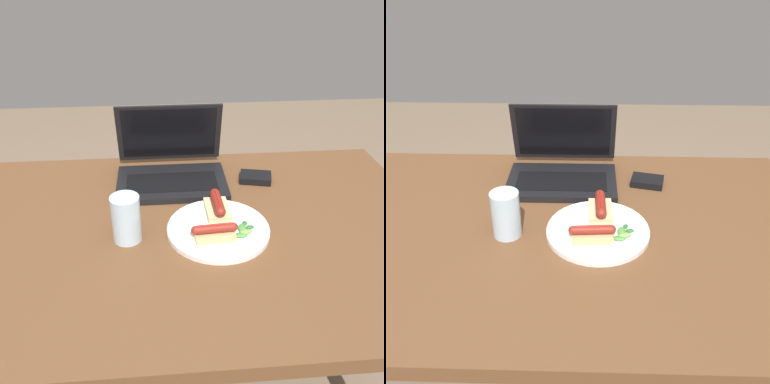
% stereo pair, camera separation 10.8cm
% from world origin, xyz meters
% --- Properties ---
extents(desk, '(1.39, 0.82, 0.71)m').
position_xyz_m(desk, '(0.00, 0.00, 0.63)').
color(desk, brown).
rests_on(desk, ground_plane).
extents(laptop, '(0.31, 0.25, 0.21)m').
position_xyz_m(laptop, '(0.03, 0.25, 0.75)').
color(laptop, black).
rests_on(laptop, desk).
extents(plate, '(0.25, 0.25, 0.02)m').
position_xyz_m(plate, '(0.14, -0.02, 0.72)').
color(plate, white).
rests_on(plate, desk).
extents(sausage_toast_left, '(0.11, 0.06, 0.04)m').
position_xyz_m(sausage_toast_left, '(0.12, -0.06, 0.74)').
color(sausage_toast_left, tan).
rests_on(sausage_toast_left, plate).
extents(sausage_toast_middle, '(0.06, 0.12, 0.04)m').
position_xyz_m(sausage_toast_middle, '(0.14, 0.04, 0.74)').
color(sausage_toast_middle, '#D6B784').
rests_on(sausage_toast_middle, plate).
extents(salad_pile, '(0.07, 0.07, 0.01)m').
position_xyz_m(salad_pile, '(0.19, -0.05, 0.73)').
color(salad_pile, '#4C8E3D').
rests_on(salad_pile, plate).
extents(drinking_glass, '(0.07, 0.07, 0.11)m').
position_xyz_m(drinking_glass, '(-0.08, -0.03, 0.77)').
color(drinking_glass, silver).
rests_on(drinking_glass, desk).
extents(external_drive, '(0.10, 0.08, 0.02)m').
position_xyz_m(external_drive, '(0.28, 0.22, 0.72)').
color(external_drive, black).
rests_on(external_drive, desk).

